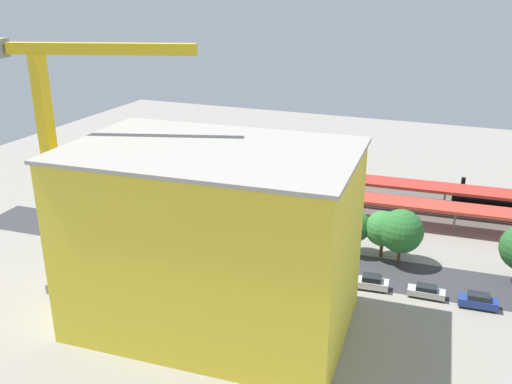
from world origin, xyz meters
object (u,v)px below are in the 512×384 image
platform_canopy_near (398,202)px  traffic_light (162,226)px  box_truck_0 (279,259)px  locomotive (502,201)px  box_truck_1 (205,237)px  tower_crane (62,153)px  parked_car_1 (478,302)px  construction_building (213,241)px  street_tree_1 (383,228)px  platform_canopy_far (355,179)px  parked_car_3 (371,283)px  parked_car_2 (426,292)px  street_tree_2 (355,226)px  street_tree_0 (401,231)px

platform_canopy_near → traffic_light: traffic_light is taller
box_truck_0 → locomotive: bearing=-130.0°
platform_canopy_near → box_truck_1: platform_canopy_near is taller
tower_crane → platform_canopy_near: bearing=-133.5°
box_truck_1 → parked_car_1: bearing=176.0°
locomotive → construction_building: 56.50m
street_tree_1 → platform_canopy_far: bearing=-67.3°
parked_car_1 → parked_car_3: size_ratio=1.05×
locomotive → parked_car_3: 36.90m
street_tree_1 → parked_car_2: bearing=128.1°
platform_canopy_near → street_tree_2: bearing=72.0°
platform_canopy_far → box_truck_0: 28.42m
street_tree_1 → traffic_light: 30.53m
platform_canopy_near → platform_canopy_far: bearing=-39.4°
platform_canopy_near → platform_canopy_far: size_ratio=0.88×
parked_car_3 → street_tree_1: (0.39, -9.25, 3.48)m
parked_car_3 → locomotive: bearing=-114.7°
platform_canopy_far → street_tree_1: bearing=112.7°
construction_building → parked_car_1: bearing=-156.6°
locomotive → street_tree_2: 31.41m
street_tree_2 → traffic_light: (24.94, 10.00, 0.11)m
platform_canopy_far → box_truck_0: (3.89, 28.03, -2.67)m
parked_car_2 → box_truck_0: (18.85, -0.02, 0.89)m
locomotive → box_truck_0: locomotive is taller
box_truck_0 → street_tree_1: street_tree_1 is taller
platform_canopy_far → construction_building: 42.75m
parked_car_3 → box_truck_1: box_truck_1 is taller
traffic_light → parked_car_1: bearing=-178.4°
locomotive → tower_crane: 69.85m
platform_canopy_near → parked_car_1: bearing=120.4°
parked_car_3 → street_tree_0: bearing=-104.1°
parked_car_1 → traffic_light: bearing=1.6°
tower_crane → box_truck_0: bearing=-146.7°
parked_car_2 → tower_crane: size_ratio=0.15×
locomotive → box_truck_0: 43.15m
construction_building → street_tree_0: construction_building is taller
box_truck_1 → street_tree_2: bearing=-162.6°
street_tree_0 → traffic_light: 32.68m
parked_car_1 → traffic_light: 41.75m
platform_canopy_near → parked_car_2: size_ratio=13.06×
box_truck_0 → parked_car_2: bearing=179.9°
parked_car_3 → street_tree_1: bearing=-87.6°
platform_canopy_far → street_tree_2: 19.81m
street_tree_2 → construction_building: bearing=64.3°
parked_car_2 → construction_building: size_ratio=0.15×
construction_building → street_tree_0: 28.29m
parked_car_2 → street_tree_2: (10.78, -8.69, 3.36)m
parked_car_2 → tower_crane: 45.84m
parked_car_2 → box_truck_1: bearing=-4.4°
box_truck_0 → street_tree_0: 16.79m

